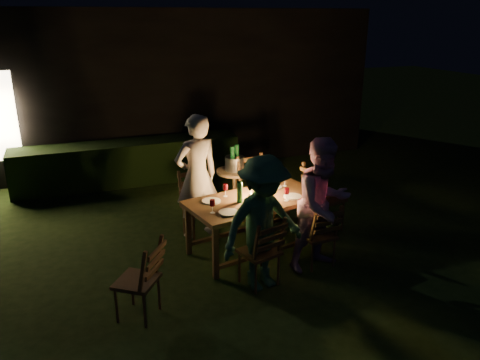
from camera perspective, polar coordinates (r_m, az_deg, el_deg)
name	(u,v)px	position (r m, az deg, el deg)	size (l,w,h in m)	color
garden_envelope	(131,83)	(11.36, -13.13, 11.45)	(40.00, 40.00, 3.20)	black
dining_table	(255,204)	(6.25, 1.90, -2.90)	(1.95, 1.24, 0.75)	#4E301A
chair_near_left	(260,263)	(5.62, 2.45, -10.10)	(0.52, 0.54, 0.93)	#4E301A
chair_near_right	(318,245)	(6.12, 9.44, -7.87)	(0.42, 0.45, 0.89)	#4E301A
chair_far_left	(200,217)	(6.80, -4.94, -4.49)	(0.52, 0.54, 1.00)	#4E301A
chair_far_right	(257,202)	(7.26, 2.07, -2.69)	(0.54, 0.57, 1.06)	#4E301A
chair_end	(323,209)	(7.09, 10.14, -3.48)	(0.61, 0.58, 1.09)	#4E301A
chair_spare	(139,293)	(5.18, -12.18, -13.33)	(0.61, 0.60, 0.93)	#4E301A
person_house_side	(197,177)	(6.62, -5.29, 0.38)	(0.66, 0.43, 1.80)	beige
person_opp_right	(323,205)	(5.85, 10.10, -2.98)	(0.83, 0.64, 1.70)	#C486B1
person_opp_left	(263,224)	(5.34, 2.83, -5.38)	(1.05, 0.60, 1.62)	#316243
lantern	(257,186)	(6.23, 2.05, -0.68)	(0.16, 0.16, 0.35)	white
plate_far_left	(211,201)	(6.13, -3.52, -2.56)	(0.25, 0.25, 0.01)	white
plate_near_left	(229,212)	(5.77, -1.41, -3.95)	(0.25, 0.25, 0.01)	white
plate_far_right	(273,187)	(6.63, 4.07, -0.84)	(0.25, 0.25, 0.01)	white
plate_near_right	(293,196)	(6.30, 6.42, -2.01)	(0.25, 0.25, 0.01)	white
wineglass_a	(225,190)	(6.26, -1.80, -1.26)	(0.06, 0.06, 0.18)	#59070F
wineglass_b	(212,206)	(5.75, -3.39, -3.23)	(0.06, 0.06, 0.18)	#59070F
wineglass_c	(287,194)	(6.14, 5.70, -1.76)	(0.06, 0.06, 0.18)	#59070F
wineglass_d	(285,180)	(6.67, 5.47, -0.03)	(0.06, 0.06, 0.18)	#59070F
wineglass_e	(262,201)	(5.91, 2.74, -2.57)	(0.06, 0.06, 0.18)	silver
bottle_table	(240,192)	(6.04, -0.05, -1.50)	(0.07, 0.07, 0.28)	#0F471E
napkin_left	(260,208)	(5.90, 2.44, -3.47)	(0.18, 0.14, 0.01)	red
napkin_right	(302,197)	(6.31, 7.59, -2.07)	(0.18, 0.14, 0.01)	red
phone	(227,216)	(5.68, -1.60, -4.40)	(0.14, 0.07, 0.01)	black
side_table	(235,176)	(7.33, -0.66, 0.53)	(0.57, 0.57, 0.77)	brown
ice_bucket	(235,163)	(7.27, -0.66, 2.03)	(0.30, 0.30, 0.22)	#A5A8AD
bottle_bucket_a	(232,161)	(7.20, -0.93, 2.28)	(0.07, 0.07, 0.32)	#0F471E
bottle_bucket_b	(237,159)	(7.31, -0.40, 2.54)	(0.07, 0.07, 0.32)	#0F471E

